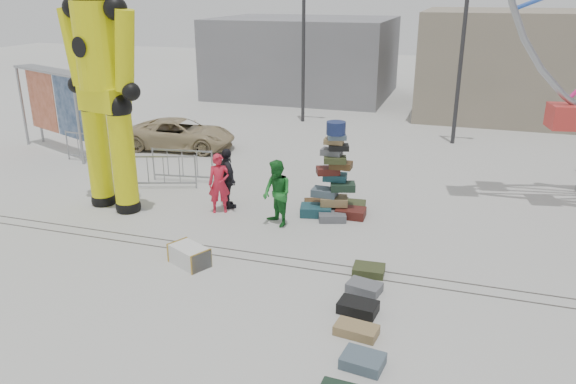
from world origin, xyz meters
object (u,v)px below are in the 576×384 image
(crash_test_dummy, at_px, (102,80))
(barricade_dummy_a, at_px, (89,148))
(banner_scaffold, at_px, (53,91))
(pedestrian_black, at_px, (227,179))
(parked_suv, at_px, (181,134))
(barricade_dummy_c, at_px, (183,165))
(lamp_post_left, at_px, (306,24))
(pedestrian_green, at_px, (277,193))
(steamer_trunk, at_px, (189,256))
(pedestrian_red, at_px, (219,184))
(suitcase_tower, at_px, (334,189))
(lamp_post_right, at_px, (467,30))
(barricade_dummy_b, at_px, (164,172))

(crash_test_dummy, xyz_separation_m, barricade_dummy_a, (-3.48, 3.60, -3.11))
(banner_scaffold, bearing_deg, barricade_dummy_a, -0.40)
(pedestrian_black, height_order, parked_suv, pedestrian_black)
(barricade_dummy_c, bearing_deg, crash_test_dummy, -114.58)
(lamp_post_left, height_order, pedestrian_green, lamp_post_left)
(steamer_trunk, relative_size, pedestrian_red, 0.56)
(lamp_post_left, xyz_separation_m, banner_scaffold, (-7.50, -8.00, -2.10))
(banner_scaffold, height_order, pedestrian_black, banner_scaffold)
(lamp_post_left, bearing_deg, barricade_dummy_a, -122.35)
(steamer_trunk, distance_m, pedestrian_green, 3.10)
(crash_test_dummy, xyz_separation_m, pedestrian_red, (3.03, 0.60, -2.81))
(crash_test_dummy, bearing_deg, suitcase_tower, 27.74)
(parked_suv, bearing_deg, crash_test_dummy, -175.21)
(lamp_post_right, bearing_deg, parked_suv, -158.09)
(lamp_post_right, height_order, pedestrian_green, lamp_post_right)
(suitcase_tower, xyz_separation_m, barricade_dummy_c, (-5.35, 1.22, -0.19))
(lamp_post_left, relative_size, suitcase_tower, 3.02)
(suitcase_tower, relative_size, barricade_dummy_a, 1.32)
(lamp_post_right, height_order, parked_suv, lamp_post_right)
(suitcase_tower, distance_m, crash_test_dummy, 6.94)
(lamp_post_right, xyz_separation_m, steamer_trunk, (-5.41, -13.00, -4.26))
(suitcase_tower, relative_size, banner_scaffold, 0.61)
(parked_suv, bearing_deg, banner_scaffold, 107.82)
(parked_suv, bearing_deg, lamp_post_right, -74.12)
(pedestrian_red, distance_m, parked_suv, 7.08)
(pedestrian_red, xyz_separation_m, pedestrian_black, (0.08, 0.37, 0.03))
(barricade_dummy_b, xyz_separation_m, pedestrian_black, (2.58, -0.91, 0.33))
(lamp_post_right, relative_size, steamer_trunk, 8.46)
(lamp_post_left, bearing_deg, pedestrian_red, -85.51)
(steamer_trunk, height_order, barricade_dummy_c, barricade_dummy_c)
(pedestrian_green, bearing_deg, suitcase_tower, 85.30)
(lamp_post_left, xyz_separation_m, crash_test_dummy, (-2.10, -12.42, -0.82))
(crash_test_dummy, distance_m, barricade_dummy_b, 3.67)
(pedestrian_red, bearing_deg, crash_test_dummy, 165.33)
(suitcase_tower, bearing_deg, pedestrian_green, -143.83)
(barricade_dummy_a, bearing_deg, pedestrian_black, -18.61)
(pedestrian_green, bearing_deg, barricade_dummy_a, -161.95)
(crash_test_dummy, relative_size, barricade_dummy_c, 3.47)
(crash_test_dummy, height_order, parked_suv, crash_test_dummy)
(suitcase_tower, bearing_deg, barricade_dummy_a, 158.48)
(barricade_dummy_a, xyz_separation_m, parked_suv, (2.28, 2.67, 0.04))
(lamp_post_right, xyz_separation_m, banner_scaffold, (-14.50, -6.00, -2.10))
(lamp_post_right, xyz_separation_m, pedestrian_green, (-4.23, -10.21, -3.59))
(suitcase_tower, distance_m, barricade_dummy_b, 5.61)
(crash_test_dummy, xyz_separation_m, banner_scaffold, (-5.40, 4.42, -1.28))
(suitcase_tower, relative_size, pedestrian_black, 1.51)
(suitcase_tower, relative_size, crash_test_dummy, 0.38)
(banner_scaffold, distance_m, parked_suv, 4.93)
(suitcase_tower, height_order, pedestrian_green, suitcase_tower)
(steamer_trunk, bearing_deg, pedestrian_red, 128.36)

